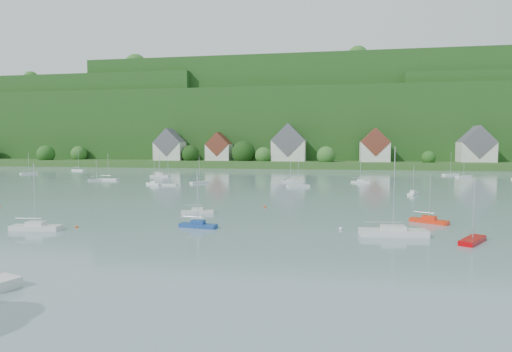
# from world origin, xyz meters

# --- Properties ---
(far_shore_strip) EXTENTS (600.00, 60.00, 3.00)m
(far_shore_strip) POSITION_xyz_m (0.00, 200.00, 1.50)
(far_shore_strip) COLOR #2B5720
(far_shore_strip) RESTS_ON ground
(forested_ridge) EXTENTS (620.00, 181.22, 69.89)m
(forested_ridge) POSITION_xyz_m (0.39, 268.57, 22.89)
(forested_ridge) COLOR #194215
(forested_ridge) RESTS_ON ground
(village_building_0) EXTENTS (14.00, 10.40, 16.00)m
(village_building_0) POSITION_xyz_m (-55.00, 187.00, 9.51)
(village_building_0) COLOR beige
(village_building_0) RESTS_ON far_shore_strip
(village_building_1) EXTENTS (12.00, 9.36, 14.00)m
(village_building_1) POSITION_xyz_m (-30.00, 189.00, 8.75)
(village_building_1) COLOR beige
(village_building_1) RESTS_ON far_shore_strip
(village_building_2) EXTENTS (16.00, 11.44, 18.00)m
(village_building_2) POSITION_xyz_m (5.00, 188.00, 10.27)
(village_building_2) COLOR beige
(village_building_2) RESTS_ON far_shore_strip
(village_building_3) EXTENTS (13.00, 10.40, 15.50)m
(village_building_3) POSITION_xyz_m (45.00, 186.00, 9.43)
(village_building_3) COLOR beige
(village_building_3) RESTS_ON far_shore_strip
(village_building_4) EXTENTS (15.00, 10.40, 16.50)m
(village_building_4) POSITION_xyz_m (90.00, 190.00, 9.59)
(village_building_4) COLOR beige
(village_building_4) RESTS_ON far_shore_strip
(near_sailboat_0) EXTENTS (6.52, 2.39, 8.61)m
(near_sailboat_0) POSITION_xyz_m (-12.59, 30.38, 0.45)
(near_sailboat_0) COLOR silver
(near_sailboat_0) RESTS_ON ground
(near_sailboat_1) EXTENTS (5.29, 2.17, 6.93)m
(near_sailboat_1) POSITION_xyz_m (7.51, 35.63, 0.40)
(near_sailboat_1) COLOR navy
(near_sailboat_1) RESTS_ON ground
(near_sailboat_3) EXTENTS (5.30, 2.91, 6.89)m
(near_sailboat_3) POSITION_xyz_m (3.94, 46.52, 0.40)
(near_sailboat_3) COLOR silver
(near_sailboat_3) RESTS_ON ground
(near_sailboat_4) EXTENTS (8.17, 3.00, 10.79)m
(near_sailboat_4) POSITION_xyz_m (32.31, 34.55, 0.52)
(near_sailboat_4) COLOR silver
(near_sailboat_4) RESTS_ON ground
(near_sailboat_5) EXTENTS (5.19, 4.00, 7.03)m
(near_sailboat_5) POSITION_xyz_m (38.57, 44.38, 0.41)
(near_sailboat_5) COLOR red
(near_sailboat_5) RESTS_ON ground
(near_sailboat_7) EXTENTS (4.17, 5.33, 7.25)m
(near_sailboat_7) POSITION_xyz_m (40.62, 32.41, 0.33)
(near_sailboat_7) COLOR #B00207
(near_sailboat_7) RESTS_ON ground
(mooring_buoy_0) EXTENTS (0.39, 0.39, 0.39)m
(mooring_buoy_0) POSITION_xyz_m (-8.32, 32.71, 0.00)
(mooring_buoy_0) COLOR #E74F19
(mooring_buoy_0) RESTS_ON ground
(mooring_buoy_1) EXTENTS (0.47, 0.47, 0.47)m
(mooring_buoy_1) POSITION_xyz_m (26.18, 37.36, 0.00)
(mooring_buoy_1) COLOR white
(mooring_buoy_1) RESTS_ON ground
(mooring_buoy_2) EXTENTS (0.41, 0.41, 0.41)m
(mooring_buoy_2) POSITION_xyz_m (33.36, 36.66, 0.00)
(mooring_buoy_2) COLOR #E74F19
(mooring_buoy_2) RESTS_ON ground
(mooring_buoy_3) EXTENTS (0.44, 0.44, 0.44)m
(mooring_buoy_3) POSITION_xyz_m (13.56, 54.95, 0.00)
(mooring_buoy_3) COLOR #E74F19
(mooring_buoy_3) RESTS_ON ground
(mooring_buoy_4) EXTENTS (0.50, 0.50, 0.50)m
(mooring_buoy_4) POSITION_xyz_m (31.78, 38.98, 0.00)
(mooring_buoy_4) COLOR white
(mooring_buoy_4) RESTS_ON ground
(far_sailboat_cluster) EXTENTS (192.64, 68.49, 8.71)m
(far_sailboat_cluster) POSITION_xyz_m (9.40, 115.00, 0.37)
(far_sailboat_cluster) COLOR silver
(far_sailboat_cluster) RESTS_ON ground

